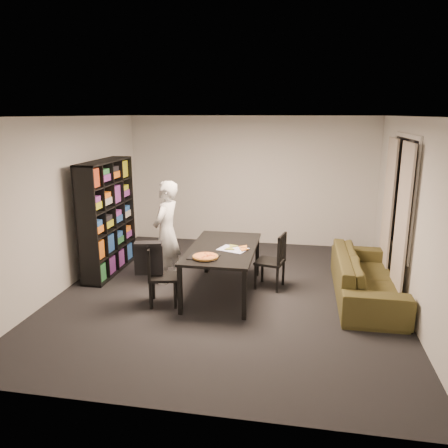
% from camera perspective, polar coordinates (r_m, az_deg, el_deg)
% --- Properties ---
extents(room, '(5.01, 5.51, 2.61)m').
position_cam_1_polar(room, '(6.28, 0.55, 1.94)').
color(room, black).
rests_on(room, ground).
extents(window_pane, '(0.02, 1.40, 1.60)m').
position_cam_1_polar(window_pane, '(6.90, 22.28, 3.69)').
color(window_pane, black).
rests_on(window_pane, room).
extents(window_frame, '(0.03, 1.52, 1.72)m').
position_cam_1_polar(window_frame, '(6.90, 22.24, 3.69)').
color(window_frame, white).
rests_on(window_frame, room).
extents(curtain_left, '(0.03, 0.70, 2.25)m').
position_cam_1_polar(curtain_left, '(6.46, 22.17, -0.15)').
color(curtain_left, '#BFB2A3').
rests_on(curtain_left, room).
extents(curtain_right, '(0.03, 0.70, 2.25)m').
position_cam_1_polar(curtain_right, '(7.45, 20.59, 1.80)').
color(curtain_right, '#BFB2A3').
rests_on(curtain_right, room).
extents(bookshelf, '(0.35, 1.50, 1.90)m').
position_cam_1_polar(bookshelf, '(7.56, -14.99, 0.85)').
color(bookshelf, black).
rests_on(bookshelf, room).
extents(dining_table, '(0.96, 1.73, 0.72)m').
position_cam_1_polar(dining_table, '(6.47, -0.16, -3.58)').
color(dining_table, black).
rests_on(dining_table, room).
extents(chair_left, '(0.47, 0.47, 0.85)m').
position_cam_1_polar(chair_left, '(6.22, -8.67, -6.16)').
color(chair_left, black).
rests_on(chair_left, room).
extents(chair_right, '(0.48, 0.48, 0.87)m').
position_cam_1_polar(chair_right, '(6.75, 6.71, -4.36)').
color(chair_right, black).
rests_on(chair_right, room).
extents(draped_jacket, '(0.40, 0.25, 0.47)m').
position_cam_1_polar(draped_jacket, '(6.17, -9.82, -4.27)').
color(draped_jacket, black).
rests_on(draped_jacket, chair_left).
extents(person, '(0.48, 0.65, 1.64)m').
position_cam_1_polar(person, '(6.94, -7.52, -1.08)').
color(person, silver).
rests_on(person, room).
extents(baking_tray, '(0.43, 0.35, 0.01)m').
position_cam_1_polar(baking_tray, '(6.01, -2.66, -4.29)').
color(baking_tray, black).
rests_on(baking_tray, dining_table).
extents(pepperoni_pizza, '(0.35, 0.35, 0.03)m').
position_cam_1_polar(pepperoni_pizza, '(5.95, -2.45, -4.27)').
color(pepperoni_pizza, olive).
rests_on(pepperoni_pizza, dining_table).
extents(kitchen_towel, '(0.48, 0.42, 0.01)m').
position_cam_1_polar(kitchen_towel, '(6.34, 1.17, -3.31)').
color(kitchen_towel, white).
rests_on(kitchen_towel, dining_table).
extents(pizza_slices, '(0.46, 0.43, 0.01)m').
position_cam_1_polar(pizza_slices, '(6.37, 1.75, -3.11)').
color(pizza_slices, '#B89539').
rests_on(pizza_slices, dining_table).
extents(sofa, '(0.87, 2.22, 0.65)m').
position_cam_1_polar(sofa, '(6.76, 18.11, -6.52)').
color(sofa, '#403919').
rests_on(sofa, room).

